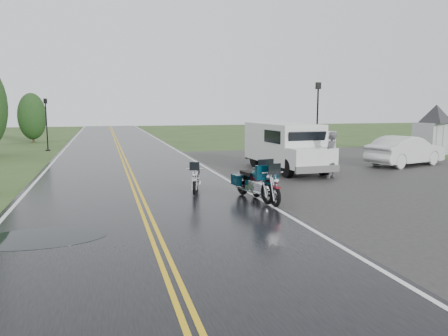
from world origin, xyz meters
name	(u,v)px	position (x,y,z in m)	size (l,w,h in m)	color
ground	(147,217)	(0.00, 0.00, 0.00)	(120.00, 120.00, 0.00)	#2D471E
road	(127,168)	(0.00, 10.00, 0.02)	(8.00, 100.00, 0.04)	black
parking_pad	(380,174)	(11.00, 5.00, 0.01)	(14.00, 24.00, 0.03)	black
visitor_center	(436,117)	(20.00, 12.00, 2.40)	(16.00, 10.00, 4.80)	#A8AAAD
motorcycle_red	(276,188)	(3.82, -0.10, 0.65)	(0.79, 2.18, 1.29)	#610B16
motorcycle_teal	(268,184)	(3.72, 0.30, 0.70)	(0.87, 2.38, 1.41)	#042634
motorcycle_silver	(194,181)	(1.85, 2.33, 0.56)	(0.68, 1.88, 1.11)	#A9ABB1
van_white	(288,151)	(6.50, 5.11, 1.16)	(2.21, 5.89, 2.31)	silver
person_at_van	(331,156)	(8.18, 4.48, 0.99)	(0.72, 0.47, 1.98)	#444348
sedan_white	(405,151)	(13.97, 7.13, 0.76)	(1.61, 4.63, 1.52)	silver
lamp_post_far_left	(47,125)	(-4.85, 20.52, 1.83)	(0.31, 0.31, 3.66)	black
lamp_post_far_right	(317,117)	(12.93, 14.90, 2.36)	(0.41, 0.41, 4.73)	black
tree_left_far	(32,121)	(-6.92, 28.57, 1.81)	(2.35, 2.35, 3.62)	#1E3D19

